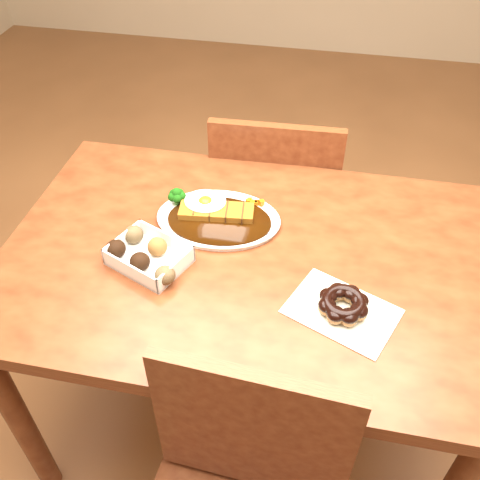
% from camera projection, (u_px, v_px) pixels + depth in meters
% --- Properties ---
extents(ground, '(6.00, 6.00, 0.00)m').
position_uv_depth(ground, '(245.00, 412.00, 1.81)').
color(ground, brown).
rests_on(ground, ground).
extents(table, '(1.20, 0.80, 0.75)m').
position_uv_depth(table, '(246.00, 281.00, 1.37)').
color(table, '#491E0E').
rests_on(table, ground).
extents(chair_far, '(0.44, 0.44, 0.87)m').
position_uv_depth(chair_far, '(275.00, 205.00, 1.87)').
color(chair_far, '#491E0E').
rests_on(chair_far, ground).
extents(katsu_curry_plate, '(0.32, 0.24, 0.06)m').
position_uv_depth(katsu_curry_plate, '(217.00, 216.00, 1.39)').
color(katsu_curry_plate, white).
rests_on(katsu_curry_plate, table).
extents(donut_box, '(0.21, 0.19, 0.05)m').
position_uv_depth(donut_box, '(147.00, 255.00, 1.27)').
color(donut_box, white).
rests_on(donut_box, table).
extents(pon_de_ring, '(0.27, 0.24, 0.04)m').
position_uv_depth(pon_de_ring, '(343.00, 305.00, 1.16)').
color(pon_de_ring, silver).
rests_on(pon_de_ring, table).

